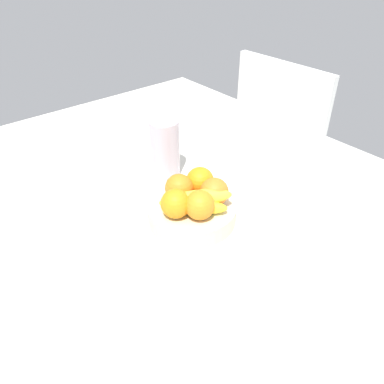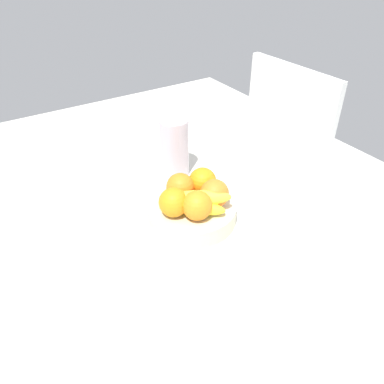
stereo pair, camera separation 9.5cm
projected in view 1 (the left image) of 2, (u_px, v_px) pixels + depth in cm
name	position (u px, v px, depth cm)	size (l,w,h in cm)	color
ground_plane	(187.00, 226.00, 100.44)	(180.00, 140.00, 3.00)	silver
fruit_bowl	(192.00, 212.00, 99.07)	(22.81, 22.81, 4.79)	beige
orange_front_left	(200.00, 181.00, 100.17)	(7.32, 7.32, 7.32)	orange
orange_front_right	(179.00, 188.00, 97.45)	(7.32, 7.32, 7.32)	orange
orange_center	(176.00, 204.00, 92.03)	(7.32, 7.32, 7.32)	orange
orange_back_left	(200.00, 205.00, 91.65)	(7.32, 7.32, 7.32)	orange
orange_back_right	(214.00, 192.00, 96.01)	(7.32, 7.32, 7.32)	orange
banana_bunch	(195.00, 202.00, 93.53)	(15.28, 16.84, 6.20)	yellow
cutting_board	(276.00, 130.00, 103.17)	(28.00, 1.80, 36.00)	silver
thermos_tumbler	(165.00, 149.00, 113.46)	(8.70, 8.70, 17.79)	#BFB2BE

